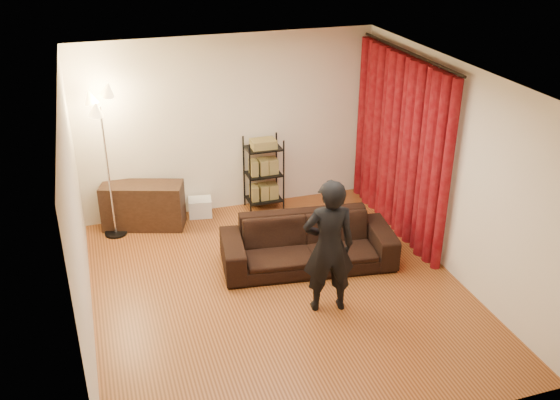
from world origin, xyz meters
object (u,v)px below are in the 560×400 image
object	(u,v)px
media_cabinet	(143,206)
sofa	(308,243)
person	(329,247)
floor_lamp	(107,166)
wire_shelf	(264,174)
storage_boxes	(201,208)

from	to	relation	value
media_cabinet	sofa	bearing A→B (deg)	-23.99
person	floor_lamp	bearing A→B (deg)	-39.65
sofa	wire_shelf	distance (m)	1.82
media_cabinet	wire_shelf	bearing A→B (deg)	19.66
sofa	wire_shelf	size ratio (longest dim) A/B	1.93
sofa	storage_boxes	distance (m)	2.14
floor_lamp	person	bearing A→B (deg)	-49.14
media_cabinet	storage_boxes	xyz separation A→B (m)	(0.86, 0.08, -0.20)
sofa	wire_shelf	bearing A→B (deg)	99.71
sofa	floor_lamp	bearing A→B (deg)	152.64
sofa	floor_lamp	world-z (taller)	floor_lamp
storage_boxes	wire_shelf	world-z (taller)	wire_shelf
sofa	person	world-z (taller)	person
person	wire_shelf	world-z (taller)	person
storage_boxes	floor_lamp	world-z (taller)	floor_lamp
storage_boxes	floor_lamp	size ratio (longest dim) A/B	0.16
media_cabinet	storage_boxes	distance (m)	0.88
storage_boxes	floor_lamp	distance (m)	1.61
person	wire_shelf	xyz separation A→B (m)	(0.04, 2.78, -0.25)
person	storage_boxes	size ratio (longest dim) A/B	4.81
sofa	storage_boxes	size ratio (longest dim) A/B	6.52
media_cabinet	floor_lamp	distance (m)	0.86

